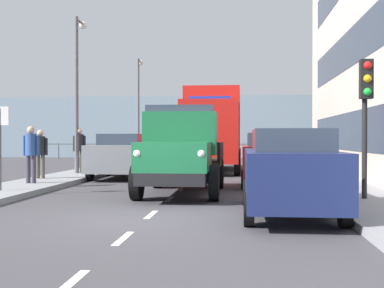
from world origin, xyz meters
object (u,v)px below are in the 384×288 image
at_px(car_navy_kerbside_near, 289,171).
at_px(pedestrian_in_dark_coat, 40,150).
at_px(car_grey_oppositeside_0, 123,155).
at_px(car_red_kerbside_1, 270,158).
at_px(lorry_cargo_red, 213,127).
at_px(traffic_light_near, 366,98).
at_px(truck_vintage_green, 181,152).
at_px(pedestrian_by_lamp, 79,146).
at_px(street_sign, 0,133).
at_px(pedestrian_couple_b, 31,149).
at_px(lamp_post_promenade, 78,80).
at_px(lamp_post_far, 139,100).

relative_size(car_navy_kerbside_near, pedestrian_in_dark_coat, 2.62).
distance_m(car_grey_oppositeside_0, pedestrian_in_dark_coat, 3.34).
bearing_deg(car_navy_kerbside_near, car_red_kerbside_1, -90.00).
xyz_separation_m(lorry_cargo_red, traffic_light_near, (-4.14, 12.08, 0.40)).
relative_size(truck_vintage_green, car_red_kerbside_1, 1.46).
distance_m(car_navy_kerbside_near, car_red_kerbside_1, 6.43).
distance_m(car_red_kerbside_1, traffic_light_near, 5.30).
bearing_deg(car_red_kerbside_1, pedestrian_by_lamp, -24.44).
xyz_separation_m(car_red_kerbside_1, street_sign, (7.40, 3.59, 0.79)).
xyz_separation_m(lorry_cargo_red, pedestrian_by_lamp, (5.22, 3.99, -0.85)).
bearing_deg(car_grey_oppositeside_0, car_red_kerbside_1, 153.08).
bearing_deg(lorry_cargo_red, car_navy_kerbside_near, 99.24).
bearing_deg(car_red_kerbside_1, lorry_cargo_red, -73.07).
xyz_separation_m(car_navy_kerbside_near, traffic_light_near, (-1.90, -1.74, 1.58)).
bearing_deg(car_navy_kerbside_near, truck_vintage_green, -53.78).
height_order(car_navy_kerbside_near, pedestrian_in_dark_coat, pedestrian_in_dark_coat).
xyz_separation_m(car_grey_oppositeside_0, traffic_light_near, (-7.42, 7.50, 1.58)).
relative_size(car_navy_kerbside_near, car_red_kerbside_1, 1.15).
bearing_deg(car_grey_oppositeside_0, truck_vintage_green, 117.30).
bearing_deg(car_grey_oppositeside_0, lorry_cargo_red, -125.62).
bearing_deg(lorry_cargo_red, truck_vintage_green, 88.15).
distance_m(pedestrian_in_dark_coat, pedestrian_by_lamp, 2.94).
distance_m(pedestrian_in_dark_coat, traffic_light_near, 11.19).
xyz_separation_m(pedestrian_in_dark_coat, traffic_light_near, (-9.82, 5.19, 1.33)).
bearing_deg(car_grey_oppositeside_0, car_navy_kerbside_near, 120.90).
relative_size(truck_vintage_green, traffic_light_near, 1.76).
xyz_separation_m(pedestrian_couple_b, street_sign, (-0.08, 2.22, 0.48)).
distance_m(lorry_cargo_red, car_red_kerbside_1, 7.81).
distance_m(car_red_kerbside_1, lamp_post_promenade, 8.86).
distance_m(pedestrian_by_lamp, street_sign, 6.99).
distance_m(car_navy_kerbside_near, lamp_post_promenade, 12.83).
xyz_separation_m(pedestrian_in_dark_coat, lamp_post_promenade, (-0.37, -3.00, 2.77)).
xyz_separation_m(truck_vintage_green, lamp_post_promenade, (4.98, -6.40, 2.74)).
bearing_deg(car_grey_oppositeside_0, lamp_post_promenade, -18.72).
relative_size(truck_vintage_green, car_grey_oppositeside_0, 1.27).
relative_size(car_red_kerbside_1, car_grey_oppositeside_0, 0.87).
distance_m(car_red_kerbside_1, lamp_post_far, 17.37).
bearing_deg(truck_vintage_green, lamp_post_promenade, -52.13).
height_order(pedestrian_couple_b, pedestrian_in_dark_coat, pedestrian_couple_b).
bearing_deg(lamp_post_far, pedestrian_couple_b, 89.85).
distance_m(lamp_post_promenade, lamp_post_far, 11.89).
distance_m(car_grey_oppositeside_0, pedestrian_couple_b, 4.62).
bearing_deg(pedestrian_in_dark_coat, traffic_light_near, 152.17).
xyz_separation_m(truck_vintage_green, pedestrian_in_dark_coat, (5.35, -3.40, -0.03)).
xyz_separation_m(truck_vintage_green, pedestrian_couple_b, (4.90, -1.54, 0.02)).
bearing_deg(lorry_cargo_red, lamp_post_far, -57.05).
relative_size(pedestrian_in_dark_coat, street_sign, 0.75).
xyz_separation_m(lorry_cargo_red, car_grey_oppositeside_0, (3.28, 4.58, -1.18)).
bearing_deg(street_sign, car_grey_oppositeside_0, -106.33).
xyz_separation_m(pedestrian_by_lamp, lamp_post_promenade, (0.09, -0.10, 2.70)).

